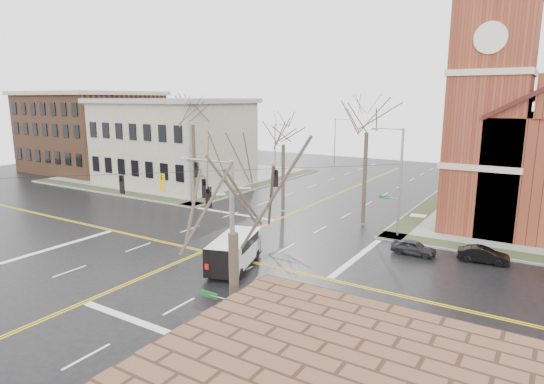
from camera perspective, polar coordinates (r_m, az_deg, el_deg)
The scene contains 19 objects.
ground at distance 35.50m, azimuth -8.56°, elevation -7.35°, with size 120.00×120.00×0.00m, color black.
sidewalks at distance 35.48m, azimuth -8.57°, elevation -7.24°, with size 80.00×80.00×0.17m.
road_markings at distance 35.50m, azimuth -8.56°, elevation -7.34°, with size 100.00×100.00×0.01m.
civic_building_a at distance 63.50m, azimuth -12.17°, elevation 5.98°, with size 18.00×14.00×11.00m, color gray.
civic_building_b at distance 79.83m, azimuth -21.64°, elevation 6.90°, with size 18.00×16.00×12.00m, color brown.
signal_pole_ne at distance 38.95m, azimuth 15.57°, elevation 1.56°, with size 2.75×0.22×9.00m.
signal_pole_nw at distance 50.14m, azimuth -10.08°, elevation 3.98°, with size 2.75×0.22×9.00m.
signal_pole_se at distance 18.70m, azimuth -5.36°, elevation -8.84°, with size 2.75×0.22×9.00m.
span_wires at distance 34.01m, azimuth -8.88°, elevation 2.58°, with size 23.02×23.02×0.03m.
traffic_signals at distance 33.64m, azimuth -9.58°, elevation 1.16°, with size 8.21×8.26×1.30m.
streetlight_north_a at distance 62.97m, azimuth 0.50°, elevation 5.25°, with size 2.30×0.20×8.00m.
streetlight_north_b at distance 80.63m, azimuth 7.99°, elevation 6.54°, with size 2.30×0.20×8.00m.
cargo_van at distance 31.70m, azimuth -4.59°, elevation -7.12°, with size 3.87×6.17×2.20m.
parked_car_a at distance 35.84m, azimuth 17.35°, elevation -6.65°, with size 1.31×3.27×1.11m, color black.
parked_car_b at distance 35.93m, azimuth 25.00°, elevation -7.16°, with size 1.20×3.45×1.14m, color black.
tree_nw_far at distance 51.92m, azimuth -9.91°, elevation 8.93°, with size 4.00×4.00×12.70m.
tree_nw_near at distance 46.13m, azimuth 1.43°, elevation 6.53°, with size 4.00×4.00×10.15m.
tree_ne at distance 41.72m, azimuth 11.82°, elevation 8.08°, with size 4.00×4.00×12.54m.
tree_se at distance 15.57m, azimuth -4.92°, elevation -3.60°, with size 4.00×4.00×10.19m.
Camera 1 is at (22.02, -25.38, 11.48)m, focal length 30.00 mm.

